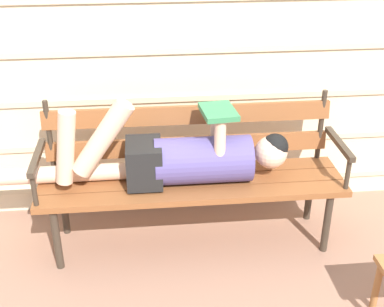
% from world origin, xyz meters
% --- Properties ---
extents(ground_plane, '(12.00, 12.00, 0.00)m').
position_xyz_m(ground_plane, '(0.00, 0.00, 0.00)').
color(ground_plane, '#936B56').
extents(house_siding, '(4.29, 0.08, 2.47)m').
position_xyz_m(house_siding, '(0.00, 0.67, 1.23)').
color(house_siding, beige).
rests_on(house_siding, ground).
extents(park_bench, '(1.78, 0.45, 0.88)m').
position_xyz_m(park_bench, '(-0.00, 0.25, 0.48)').
color(park_bench, brown).
rests_on(park_bench, ground).
extents(reclining_person, '(1.76, 0.27, 0.56)m').
position_xyz_m(reclining_person, '(-0.09, 0.18, 0.59)').
color(reclining_person, '#514784').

